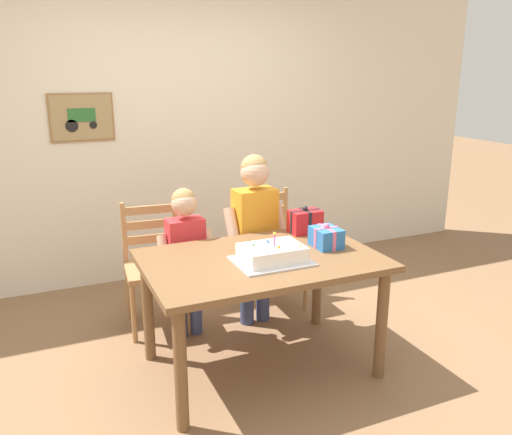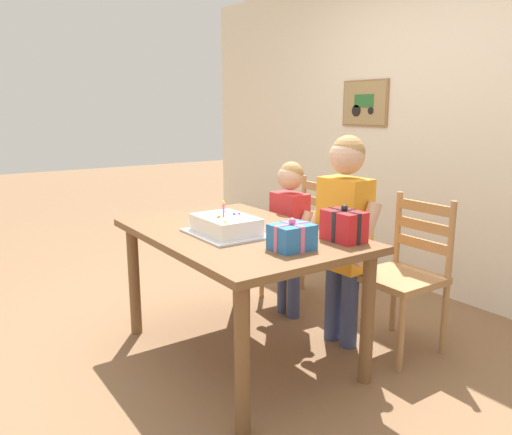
% 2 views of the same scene
% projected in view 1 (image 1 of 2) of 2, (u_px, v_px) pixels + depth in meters
% --- Properties ---
extents(ground_plane, '(20.00, 20.00, 0.00)m').
position_uv_depth(ground_plane, '(261.00, 367.00, 3.38)').
color(ground_plane, '#846042').
extents(back_wall, '(6.40, 0.11, 2.60)m').
position_uv_depth(back_wall, '(176.00, 133.00, 4.66)').
color(back_wall, silver).
rests_on(back_wall, ground).
extents(dining_table, '(1.42, 0.94, 0.75)m').
position_uv_depth(dining_table, '(261.00, 272.00, 3.20)').
color(dining_table, brown).
rests_on(dining_table, ground).
extents(birthday_cake, '(0.44, 0.34, 0.19)m').
position_uv_depth(birthday_cake, '(272.00, 254.00, 3.08)').
color(birthday_cake, silver).
rests_on(birthday_cake, dining_table).
extents(gift_box_red_large, '(0.22, 0.15, 0.19)m').
position_uv_depth(gift_box_red_large, '(305.00, 221.00, 3.64)').
color(gift_box_red_large, red).
rests_on(gift_box_red_large, dining_table).
extents(gift_box_beside_cake, '(0.17, 0.20, 0.16)m').
position_uv_depth(gift_box_beside_cake, '(326.00, 237.00, 3.35)').
color(gift_box_beside_cake, '#286BB7').
rests_on(gift_box_beside_cake, dining_table).
extents(chair_left, '(0.45, 0.45, 0.92)m').
position_uv_depth(chair_left, '(154.00, 265.00, 3.83)').
color(chair_left, '#A87A4C').
rests_on(chair_left, ground).
extents(chair_right, '(0.42, 0.42, 0.92)m').
position_uv_depth(chair_right, '(272.00, 248.00, 4.19)').
color(chair_right, '#A87A4C').
rests_on(chair_right, ground).
extents(child_older, '(0.47, 0.27, 1.28)m').
position_uv_depth(child_older, '(255.00, 223.00, 3.78)').
color(child_older, '#38426B').
rests_on(child_older, ground).
extents(child_younger, '(0.39, 0.22, 1.08)m').
position_uv_depth(child_younger, '(186.00, 249.00, 3.62)').
color(child_younger, '#38426B').
rests_on(child_younger, ground).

